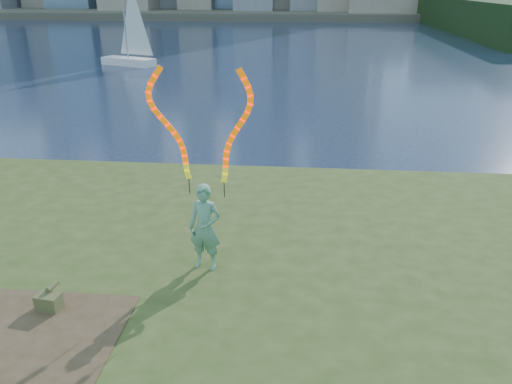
# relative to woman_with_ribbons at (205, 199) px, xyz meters

# --- Properties ---
(ground) EXTENTS (320.00, 320.00, 0.00)m
(ground) POSITION_rel_woman_with_ribbons_xyz_m (-0.37, 0.58, -2.20)
(ground) COLOR #192640
(ground) RESTS_ON ground
(grassy_knoll) EXTENTS (20.00, 18.00, 0.80)m
(grassy_knoll) POSITION_rel_woman_with_ribbons_xyz_m (-0.37, -1.71, -1.86)
(grassy_knoll) COLOR #354418
(grassy_knoll) RESTS_ON ground
(dirt_patch) EXTENTS (3.20, 3.00, 0.02)m
(dirt_patch) POSITION_rel_woman_with_ribbons_xyz_m (-2.57, -2.62, -1.39)
(dirt_patch) COLOR #47331E
(dirt_patch) RESTS_ON grassy_knoll
(far_shore) EXTENTS (320.00, 40.00, 1.20)m
(far_shore) POSITION_rel_woman_with_ribbons_xyz_m (-0.37, 95.58, -1.60)
(far_shore) COLOR #4A4536
(far_shore) RESTS_ON ground
(woman_with_ribbons) EXTENTS (2.04, 0.54, 4.05)m
(woman_with_ribbons) POSITION_rel_woman_with_ribbons_xyz_m (0.00, 0.00, 0.00)
(woman_with_ribbons) COLOR #117038
(woman_with_ribbons) RESTS_ON grassy_knoll
(canvas_bag) EXTENTS (0.42, 0.48, 0.37)m
(canvas_bag) POSITION_rel_woman_with_ribbons_xyz_m (-2.36, -1.58, -1.25)
(canvas_bag) COLOR brown
(canvas_bag) RESTS_ON grassy_knoll
(sailboat) EXTENTS (4.46, 2.85, 6.85)m
(sailboat) POSITION_rel_woman_with_ribbons_xyz_m (-11.27, 29.40, -1.03)
(sailboat) COLOR white
(sailboat) RESTS_ON ground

